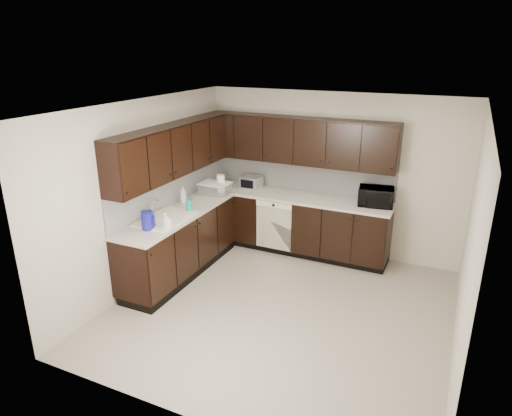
{
  "coord_description": "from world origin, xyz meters",
  "views": [
    {
      "loc": [
        1.8,
        -4.65,
        3.14
      ],
      "look_at": [
        -0.63,
        0.6,
        1.06
      ],
      "focal_mm": 32.0,
      "sensor_mm": 36.0,
      "label": 1
    }
  ],
  "objects_px": {
    "toaster_oven": "(251,182)",
    "storage_bin": "(215,189)",
    "microwave": "(376,197)",
    "blue_pitcher": "(148,220)",
    "sink": "(166,224)"
  },
  "relations": [
    {
      "from": "sink",
      "to": "microwave",
      "type": "xyz_separation_m",
      "value": [
        2.43,
        1.75,
        0.2
      ]
    },
    {
      "from": "toaster_oven",
      "to": "blue_pitcher",
      "type": "distance_m",
      "value": 2.17
    },
    {
      "from": "microwave",
      "to": "blue_pitcher",
      "type": "bearing_deg",
      "value": -148.01
    },
    {
      "from": "microwave",
      "to": "storage_bin",
      "type": "distance_m",
      "value": 2.43
    },
    {
      "from": "microwave",
      "to": "toaster_oven",
      "type": "distance_m",
      "value": 1.99
    },
    {
      "from": "sink",
      "to": "storage_bin",
      "type": "height_order",
      "value": "sink"
    },
    {
      "from": "microwave",
      "to": "blue_pitcher",
      "type": "relative_size",
      "value": 2.07
    },
    {
      "from": "microwave",
      "to": "blue_pitcher",
      "type": "height_order",
      "value": "microwave"
    },
    {
      "from": "microwave",
      "to": "sink",
      "type": "bearing_deg",
      "value": -153.36
    },
    {
      "from": "blue_pitcher",
      "to": "sink",
      "type": "bearing_deg",
      "value": 75.02
    },
    {
      "from": "sink",
      "to": "storage_bin",
      "type": "relative_size",
      "value": 1.88
    },
    {
      "from": "sink",
      "to": "blue_pitcher",
      "type": "height_order",
      "value": "sink"
    },
    {
      "from": "sink",
      "to": "storage_bin",
      "type": "bearing_deg",
      "value": 87.79
    },
    {
      "from": "sink",
      "to": "microwave",
      "type": "distance_m",
      "value": 3.0
    },
    {
      "from": "toaster_oven",
      "to": "storage_bin",
      "type": "relative_size",
      "value": 0.74
    }
  ]
}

